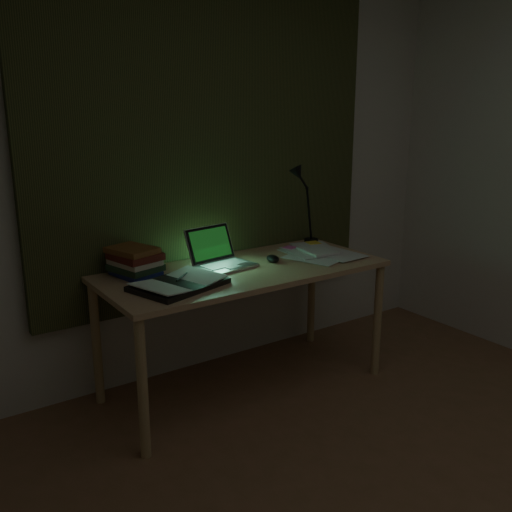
{
  "coord_description": "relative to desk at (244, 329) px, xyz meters",
  "views": [
    {
      "loc": [
        -1.69,
        -0.96,
        1.6
      ],
      "look_at": [
        -0.03,
        1.45,
        0.82
      ],
      "focal_mm": 40.0,
      "sensor_mm": 36.0,
      "label": 1
    }
  ],
  "objects": [
    {
      "name": "sticky_pink",
      "position": [
        0.47,
        0.19,
        0.37
      ],
      "size": [
        0.09,
        0.09,
        0.02
      ],
      "primitive_type": "cube",
      "rotation": [
        0.0,
        0.0,
        0.34
      ],
      "color": "#FF63BE",
      "rests_on": "desk"
    },
    {
      "name": "book_stack",
      "position": [
        -0.55,
        0.2,
        0.44
      ],
      "size": [
        0.25,
        0.28,
        0.16
      ],
      "primitive_type": null,
      "rotation": [
        0.0,
        0.0,
        0.21
      ],
      "color": "silver",
      "rests_on": "desk"
    },
    {
      "name": "wall_back",
      "position": [
        0.03,
        0.43,
        0.89
      ],
      "size": [
        3.5,
        0.0,
        2.5
      ],
      "primitive_type": "cube",
      "color": "silver",
      "rests_on": "ground"
    },
    {
      "name": "mouse",
      "position": [
        0.21,
        0.01,
        0.38
      ],
      "size": [
        0.09,
        0.12,
        0.04
      ],
      "primitive_type": "ellipsoid",
      "rotation": [
        0.0,
        0.0,
        -0.23
      ],
      "color": "black",
      "rests_on": "desk"
    },
    {
      "name": "curtain",
      "position": [
        0.03,
        0.39,
        1.09
      ],
      "size": [
        2.2,
        0.06,
        2.0
      ],
      "primitive_type": "cube",
      "color": "#2C341A",
      "rests_on": "wall_back"
    },
    {
      "name": "loose_papers",
      "position": [
        0.48,
        0.03,
        0.37
      ],
      "size": [
        0.44,
        0.45,
        0.02
      ],
      "primitive_type": null,
      "rotation": [
        0.0,
        0.0,
        -0.18
      ],
      "color": "silver",
      "rests_on": "desk"
    },
    {
      "name": "desk_lamp",
      "position": [
        0.71,
        0.28,
        0.61
      ],
      "size": [
        0.34,
        0.27,
        0.5
      ],
      "primitive_type": null,
      "rotation": [
        0.0,
        0.0,
        0.02
      ],
      "color": "black",
      "rests_on": "desk"
    },
    {
      "name": "open_textbook",
      "position": [
        -0.45,
        -0.1,
        0.38
      ],
      "size": [
        0.5,
        0.42,
        0.04
      ],
      "primitive_type": null,
      "rotation": [
        0.0,
        0.0,
        0.29
      ],
      "color": "silver",
      "rests_on": "desk"
    },
    {
      "name": "sticky_yellow",
      "position": [
        0.66,
        0.2,
        0.37
      ],
      "size": [
        0.09,
        0.09,
        0.02
      ],
      "primitive_type": "cube",
      "rotation": [
        0.0,
        0.0,
        -0.22
      ],
      "color": "yellow",
      "rests_on": "desk"
    },
    {
      "name": "laptop",
      "position": [
        -0.07,
        0.06,
        0.47
      ],
      "size": [
        0.36,
        0.39,
        0.22
      ],
      "primitive_type": null,
      "rotation": [
        0.0,
        0.0,
        0.15
      ],
      "color": "silver",
      "rests_on": "desk"
    },
    {
      "name": "desk",
      "position": [
        0.0,
        0.0,
        0.0
      ],
      "size": [
        1.59,
        0.69,
        0.72
      ],
      "primitive_type": null,
      "color": "tan",
      "rests_on": "floor"
    }
  ]
}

